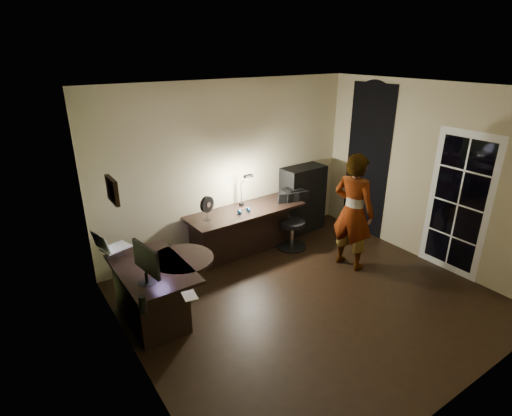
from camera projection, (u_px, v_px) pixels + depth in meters
floor at (309, 300)px, 5.32m from camera, size 4.50×4.00×0.01m
ceiling at (322, 89)px, 4.31m from camera, size 4.50×4.00×0.01m
wall_back at (230, 167)px, 6.35m from camera, size 4.50×0.01×2.70m
wall_front at (479, 280)px, 3.27m from camera, size 4.50×0.01×2.70m
wall_left at (130, 256)px, 3.64m from camera, size 0.01×4.00×2.70m
wall_right at (428, 175)px, 5.99m from camera, size 0.01×4.00×2.70m
green_wall_overlay at (131, 256)px, 3.65m from camera, size 0.00×4.00×2.70m
arched_doorway at (367, 161)px, 6.88m from camera, size 0.01×0.90×2.60m
french_door at (458, 204)px, 5.66m from camera, size 0.02×0.92×2.10m
framed_picture at (112, 190)px, 3.82m from camera, size 0.04×0.30×0.25m
desk_left at (155, 293)px, 4.82m from camera, size 0.79×1.27×0.73m
desk_right at (246, 231)px, 6.46m from camera, size 1.98×0.76×0.73m
cabinet at (302, 199)px, 7.17m from camera, size 0.81×0.43×1.19m
laptop_stand at (115, 252)px, 4.97m from camera, size 0.25×0.22×0.09m
laptop at (115, 240)px, 4.92m from camera, size 0.43×0.41×0.24m
monitor at (146, 270)px, 4.32m from camera, size 0.18×0.51×0.33m
mouse at (157, 273)px, 4.55m from camera, size 0.10×0.12×0.04m
phone at (162, 257)px, 4.92m from camera, size 0.11×0.16×0.01m
pen at (208, 258)px, 4.90m from camera, size 0.04×0.15×0.01m
speaker at (143, 304)px, 3.87m from camera, size 0.09×0.09×0.19m
notepad at (190, 296)px, 4.16m from camera, size 0.16×0.21×0.01m
desk_fan at (207, 208)px, 5.89m from camera, size 0.28×0.21×0.38m
headphones at (244, 211)px, 6.19m from camera, size 0.21×0.09×0.10m
printer at (294, 194)px, 6.76m from camera, size 0.46×0.38×0.18m
desk_lamp at (241, 188)px, 6.37m from camera, size 0.25×0.32×0.62m
office_chair at (292, 223)px, 6.55m from camera, size 0.62×0.62×0.89m
person at (353, 212)px, 5.84m from camera, size 0.55×0.71×1.77m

